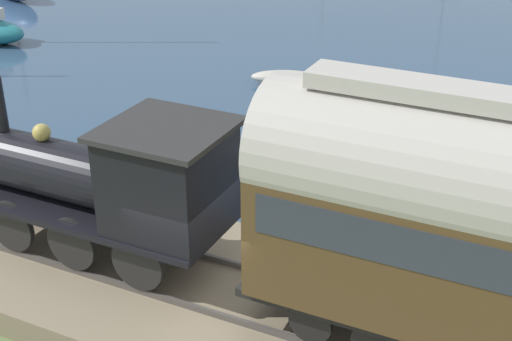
{
  "coord_description": "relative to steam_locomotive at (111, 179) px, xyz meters",
  "views": [
    {
      "loc": [
        -9.54,
        -5.56,
        8.58
      ],
      "look_at": [
        3.49,
        0.75,
        1.39
      ],
      "focal_mm": 50.0,
      "sensor_mm": 36.0,
      "label": 1
    }
  ],
  "objects": [
    {
      "name": "sailboat_yellow",
      "position": [
        10.74,
        -6.04,
        -1.67
      ],
      "size": [
        2.91,
        4.06,
        8.71
      ],
      "rotation": [
        0.0,
        0.0,
        0.49
      ],
      "color": "gold",
      "rests_on": "harbor_water"
    },
    {
      "name": "rail_embankment",
      "position": [
        0.0,
        -2.2,
        -2.11
      ],
      "size": [
        4.74,
        56.0,
        0.69
      ],
      "color": "#84755B",
      "rests_on": "ground"
    },
    {
      "name": "rowboat_mid_harbor",
      "position": [
        12.54,
        1.7,
        -2.12
      ],
      "size": [
        1.59,
        2.82,
        0.54
      ],
      "rotation": [
        0.0,
        0.0,
        0.32
      ],
      "color": "#B7B2A3",
      "rests_on": "harbor_water"
    },
    {
      "name": "rowboat_off_pier",
      "position": [
        6.45,
        -4.75,
        -2.14
      ],
      "size": [
        1.21,
        2.58,
        0.5
      ],
      "rotation": [
        0.0,
        0.0,
        0.1
      ],
      "color": "#B7B2A3",
      "rests_on": "harbor_water"
    },
    {
      "name": "ground_plane",
      "position": [
        -0.15,
        -2.2,
        -2.4
      ],
      "size": [
        200.0,
        200.0,
        0.0
      ],
      "primitive_type": "plane",
      "color": "#607542"
    },
    {
      "name": "steam_locomotive",
      "position": [
        0.0,
        0.0,
        0.0
      ],
      "size": [
        2.15,
        6.12,
        3.37
      ],
      "color": "black",
      "rests_on": "rail_embankment"
    }
  ]
}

